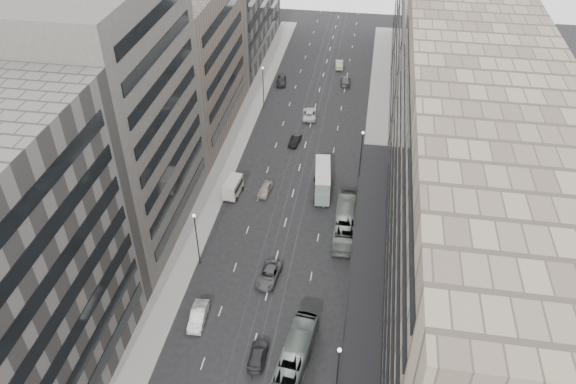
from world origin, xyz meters
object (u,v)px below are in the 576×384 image
Objects in this scene: sedan_2 at (269,275)px; sedan_1 at (198,316)px; panel_van at (233,187)px; double_decker at (322,180)px; bus_near at (295,358)px; bus_far at (345,222)px.

sedan_1 is at bearing -124.08° from sedan_2.
double_decker is at bearing 17.16° from panel_van.
sedan_1 is at bearing -80.51° from panel_van.
bus_far reaches higher than bus_near.
bus_far is 13.93m from sedan_2.
bus_near is at bearing -60.45° from sedan_2.
sedan_1 is (-11.48, -27.15, -1.56)m from double_decker.
bus_far reaches higher than sedan_1.
sedan_2 is (-5.21, 12.50, -0.88)m from bus_near.
sedan_1 reaches higher than sedan_2.
sedan_1 is 0.93× the size of sedan_2.
bus_near is at bearing 80.56° from bus_far.
bus_far reaches higher than panel_van.
sedan_2 is at bearing 50.20° from bus_far.
sedan_1 is at bearing 49.33° from bus_far.
sedan_1 is 10.50m from sedan_2.
bus_far is 2.46× the size of sedan_1.
bus_near is 0.98× the size of bus_far.
panel_van is at bearing 90.56° from sedan_1.
panel_van is at bearing -174.45° from double_decker.
bus_far is at bearing 46.65° from sedan_1.
bus_near is at bearing -95.08° from double_decker.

